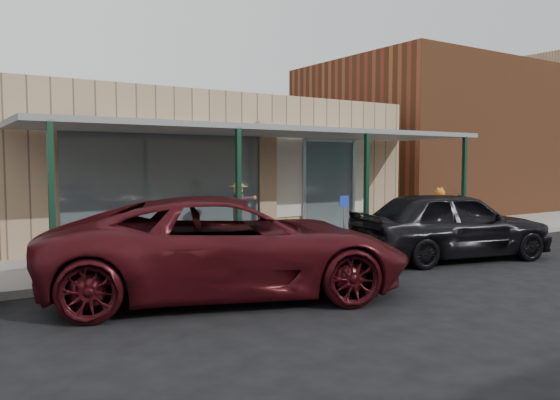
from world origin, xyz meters
TOP-DOWN VIEW (x-y plane):
  - ground at (0.00, 0.00)m, footprint 120.00×120.00m
  - sidewalk at (0.00, 3.60)m, footprint 40.00×3.20m
  - storefront at (-0.00, 8.16)m, footprint 12.00×6.25m
  - awning at (0.00, 3.56)m, footprint 12.00×3.00m
  - block_buildings_near at (2.01, 9.20)m, footprint 61.00×8.00m
  - barrel_scarecrow at (-0.91, 3.77)m, footprint 1.02×0.73m
  - barrel_pumpkin at (-2.10, 3.82)m, footprint 0.85×0.85m
  - handicap_sign at (1.30, 2.40)m, footprint 0.27×0.04m
  - parked_sedan at (2.99, 0.53)m, footprint 5.14×2.98m
  - car_maroon at (-3.00, 0.31)m, footprint 6.75×4.81m

SIDE VIEW (x-z plane):
  - ground at x=0.00m, z-range 0.00..0.00m
  - sidewalk at x=0.00m, z-range 0.00..0.15m
  - barrel_pumpkin at x=-2.10m, z-range 0.04..0.82m
  - barrel_scarecrow at x=-0.91m, z-range -0.12..1.56m
  - parked_sedan at x=2.99m, z-range -0.01..1.66m
  - car_maroon at x=-3.00m, z-range 0.00..1.71m
  - handicap_sign at x=1.30m, z-range 0.34..1.65m
  - storefront at x=0.00m, z-range -0.01..4.19m
  - awning at x=0.00m, z-range 1.49..4.53m
  - block_buildings_near at x=2.01m, z-range -0.23..7.77m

